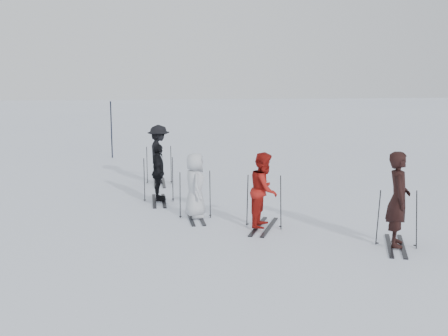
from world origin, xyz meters
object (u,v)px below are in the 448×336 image
skier_near_dark (398,200)px  skier_uphill_left (158,173)px  skier_grey (195,186)px  piste_marker (111,130)px  skier_uphill_far (159,155)px  skier_red (264,191)px

skier_near_dark → skier_uphill_left: (-4.64, 4.64, -0.18)m
skier_grey → skier_uphill_left: bearing=22.5°
skier_grey → piste_marker: piste_marker is taller
skier_uphill_left → skier_uphill_far: (0.05, 2.52, 0.14)m
skier_grey → skier_uphill_left: (-0.84, 1.87, -0.00)m
skier_near_dark → skier_grey: skier_near_dark is taller
skier_near_dark → skier_grey: bearing=74.1°
skier_uphill_far → piste_marker: 5.96m
skier_uphill_far → skier_grey: bearing=-170.3°
skier_uphill_left → piste_marker: bearing=11.6°
skier_near_dark → skier_uphill_left: skier_near_dark is taller
skier_grey → skier_uphill_far: (-0.78, 4.39, 0.13)m
skier_near_dark → skier_red: size_ratio=1.13×
skier_grey → skier_near_dark: bearing=-127.8°
skier_grey → piste_marker: size_ratio=0.67×
piste_marker → skier_uphill_far: bearing=-72.2°
skier_uphill_far → piste_marker: piste_marker is taller
skier_near_dark → piste_marker: 14.34m
skier_red → skier_uphill_far: skier_uphill_far is taller
skier_red → skier_uphill_left: 3.70m
skier_near_dark → skier_uphill_far: bearing=52.8°
skier_red → skier_uphill_left: bearing=61.4°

